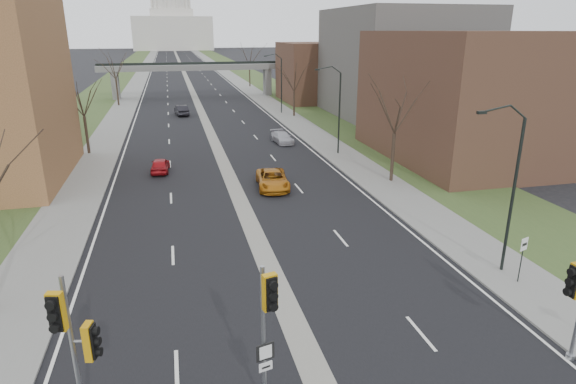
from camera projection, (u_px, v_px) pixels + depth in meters
name	position (u px, v px, depth m)	size (l,w,h in m)	color
road_surface	(183.00, 69.00, 155.32)	(20.00, 600.00, 0.01)	black
median_strip	(183.00, 69.00, 155.33)	(1.20, 600.00, 0.02)	gray
sidewalk_right	(220.00, 69.00, 157.98)	(4.00, 600.00, 0.12)	gray
sidewalk_left	(144.00, 70.00, 152.63)	(4.00, 600.00, 0.12)	gray
grass_verge_right	(238.00, 68.00, 159.32)	(8.00, 600.00, 0.10)	#2E441F
grass_verge_left	(124.00, 70.00, 151.30)	(8.00, 600.00, 0.10)	#2E441F
commercial_block_near	(473.00, 96.00, 46.40)	(16.00, 20.00, 12.00)	brown
commercial_block_mid	(401.00, 64.00, 68.91)	(18.00, 22.00, 15.00)	#635F5A
commercial_block_far	(322.00, 72.00, 84.95)	(14.00, 14.00, 10.00)	brown
pedestrian_bridge	(193.00, 71.00, 89.31)	(34.00, 3.00, 6.45)	slate
capitol	(172.00, 19.00, 305.94)	(48.00, 42.00, 55.75)	beige
streetlight_near	(507.00, 143.00, 22.94)	(2.61, 0.20, 8.70)	black
streetlight_mid	(332.00, 85.00, 46.88)	(2.61, 0.20, 8.70)	black
streetlight_far	(276.00, 67.00, 70.82)	(2.61, 0.20, 8.70)	black
tree_left_b	(81.00, 93.00, 47.29)	(6.75, 6.75, 8.81)	#382B21
tree_left_c	(114.00, 63.00, 78.34)	(7.65, 7.65, 9.99)	#382B21
tree_right_a	(397.00, 102.00, 38.22)	(7.20, 7.20, 9.40)	#382B21
tree_right_b	(294.00, 76.00, 68.87)	(6.30, 6.30, 8.22)	#382B21
tree_right_c	(249.00, 54.00, 105.32)	(7.65, 7.65, 9.99)	#382B21
signal_pole_left	(74.00, 336.00, 14.08)	(1.15, 0.91, 5.44)	gray
signal_pole_median	(267.00, 318.00, 14.70)	(0.69, 0.89, 5.34)	gray
speed_limit_sign	(523.00, 252.00, 23.56)	(0.50, 0.19, 2.38)	black
car_left_near	(160.00, 165.00, 42.90)	(1.52, 3.79, 1.29)	#A31218
car_left_far	(181.00, 110.00, 71.47)	(1.58, 4.53, 1.49)	black
car_right_near	(273.00, 179.00, 38.50)	(2.38, 5.16, 1.43)	#B26712
car_right_mid	(282.00, 137.00, 54.01)	(1.75, 4.30, 1.25)	#A7A7AE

